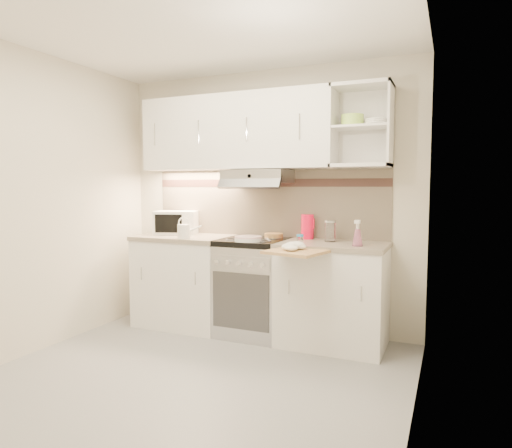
{
  "coord_description": "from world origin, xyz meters",
  "views": [
    {
      "loc": [
        1.68,
        -2.75,
        1.38
      ],
      "look_at": [
        0.09,
        0.95,
        1.05
      ],
      "focal_mm": 32.0,
      "sensor_mm": 36.0,
      "label": 1
    }
  ],
  "objects_px": {
    "plate_stack": "(248,239)",
    "watering_can": "(185,231)",
    "electric_range": "(254,287)",
    "glass_jar": "(330,231)",
    "pink_pitcher": "(307,227)",
    "cutting_board": "(296,252)",
    "spray_bottle": "(358,235)",
    "microwave": "(176,222)"
  },
  "relations": [
    {
      "from": "spray_bottle",
      "to": "glass_jar",
      "type": "bearing_deg",
      "value": 140.44
    },
    {
      "from": "plate_stack",
      "to": "spray_bottle",
      "type": "relative_size",
      "value": 1.06
    },
    {
      "from": "pink_pitcher",
      "to": "spray_bottle",
      "type": "distance_m",
      "value": 0.62
    },
    {
      "from": "watering_can",
      "to": "plate_stack",
      "type": "height_order",
      "value": "watering_can"
    },
    {
      "from": "watering_can",
      "to": "electric_range",
      "type": "bearing_deg",
      "value": -4.39
    },
    {
      "from": "microwave",
      "to": "watering_can",
      "type": "relative_size",
      "value": 2.17
    },
    {
      "from": "pink_pitcher",
      "to": "spray_bottle",
      "type": "xyz_separation_m",
      "value": [
        0.52,
        -0.33,
        -0.03
      ]
    },
    {
      "from": "plate_stack",
      "to": "pink_pitcher",
      "type": "height_order",
      "value": "pink_pitcher"
    },
    {
      "from": "plate_stack",
      "to": "microwave",
      "type": "bearing_deg",
      "value": 162.55
    },
    {
      "from": "cutting_board",
      "to": "watering_can",
      "type": "bearing_deg",
      "value": -179.42
    },
    {
      "from": "electric_range",
      "to": "glass_jar",
      "type": "xyz_separation_m",
      "value": [
        0.7,
        0.08,
        0.54
      ]
    },
    {
      "from": "watering_can",
      "to": "pink_pitcher",
      "type": "xyz_separation_m",
      "value": [
        1.08,
        0.4,
        0.04
      ]
    },
    {
      "from": "cutting_board",
      "to": "spray_bottle",
      "type": "bearing_deg",
      "value": 50.9
    },
    {
      "from": "electric_range",
      "to": "watering_can",
      "type": "height_order",
      "value": "watering_can"
    },
    {
      "from": "microwave",
      "to": "plate_stack",
      "type": "distance_m",
      "value": 0.99
    },
    {
      "from": "glass_jar",
      "to": "cutting_board",
      "type": "xyz_separation_m",
      "value": [
        -0.14,
        -0.53,
        -0.12
      ]
    },
    {
      "from": "electric_range",
      "to": "glass_jar",
      "type": "height_order",
      "value": "glass_jar"
    },
    {
      "from": "watering_can",
      "to": "pink_pitcher",
      "type": "relative_size",
      "value": 0.99
    },
    {
      "from": "watering_can",
      "to": "glass_jar",
      "type": "xyz_separation_m",
      "value": [
        1.32,
        0.28,
        0.02
      ]
    },
    {
      "from": "plate_stack",
      "to": "cutting_board",
      "type": "bearing_deg",
      "value": -27.36
    },
    {
      "from": "glass_jar",
      "to": "plate_stack",
      "type": "bearing_deg",
      "value": -159.2
    },
    {
      "from": "watering_can",
      "to": "glass_jar",
      "type": "relative_size",
      "value": 1.22
    },
    {
      "from": "pink_pitcher",
      "to": "spray_bottle",
      "type": "relative_size",
      "value": 1.01
    },
    {
      "from": "watering_can",
      "to": "plate_stack",
      "type": "relative_size",
      "value": 0.94
    },
    {
      "from": "microwave",
      "to": "glass_jar",
      "type": "height_order",
      "value": "microwave"
    },
    {
      "from": "pink_pitcher",
      "to": "glass_jar",
      "type": "xyz_separation_m",
      "value": [
        0.25,
        -0.12,
        -0.02
      ]
    },
    {
      "from": "glass_jar",
      "to": "spray_bottle",
      "type": "xyz_separation_m",
      "value": [
        0.28,
        -0.2,
        -0.01
      ]
    },
    {
      "from": "watering_can",
      "to": "glass_jar",
      "type": "bearing_deg",
      "value": -10.43
    },
    {
      "from": "plate_stack",
      "to": "watering_can",
      "type": "bearing_deg",
      "value": -178.14
    },
    {
      "from": "electric_range",
      "to": "plate_stack",
      "type": "xyz_separation_m",
      "value": [
        0.02,
        -0.18,
        0.47
      ]
    },
    {
      "from": "glass_jar",
      "to": "cutting_board",
      "type": "distance_m",
      "value": 0.57
    },
    {
      "from": "watering_can",
      "to": "spray_bottle",
      "type": "distance_m",
      "value": 1.6
    },
    {
      "from": "pink_pitcher",
      "to": "cutting_board",
      "type": "distance_m",
      "value": 0.68
    },
    {
      "from": "electric_range",
      "to": "pink_pitcher",
      "type": "distance_m",
      "value": 0.75
    },
    {
      "from": "pink_pitcher",
      "to": "glass_jar",
      "type": "relative_size",
      "value": 1.23
    },
    {
      "from": "plate_stack",
      "to": "pink_pitcher",
      "type": "distance_m",
      "value": 0.58
    },
    {
      "from": "cutting_board",
      "to": "plate_stack",
      "type": "bearing_deg",
      "value": 165.45
    },
    {
      "from": "pink_pitcher",
      "to": "glass_jar",
      "type": "height_order",
      "value": "pink_pitcher"
    },
    {
      "from": "plate_stack",
      "to": "cutting_board",
      "type": "distance_m",
      "value": 0.61
    },
    {
      "from": "spray_bottle",
      "to": "cutting_board",
      "type": "xyz_separation_m",
      "value": [
        -0.42,
        -0.33,
        -0.12
      ]
    },
    {
      "from": "electric_range",
      "to": "cutting_board",
      "type": "xyz_separation_m",
      "value": [
        0.56,
        -0.46,
        0.42
      ]
    },
    {
      "from": "glass_jar",
      "to": "spray_bottle",
      "type": "bearing_deg",
      "value": -36.25
    }
  ]
}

